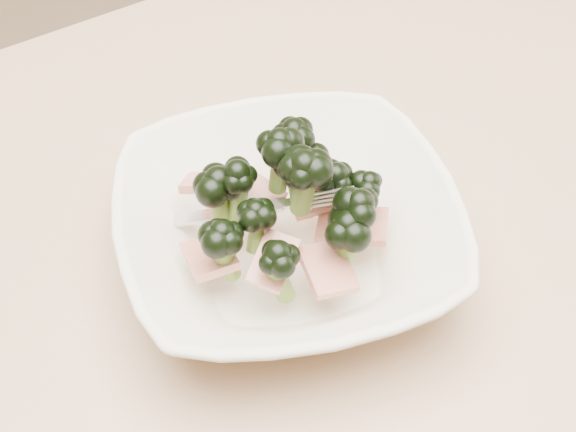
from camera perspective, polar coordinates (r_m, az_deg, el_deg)
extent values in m
cube|color=tan|center=(0.65, -2.26, -4.90)|extent=(1.20, 0.80, 0.04)
cylinder|color=tan|center=(1.36, 9.99, 5.30)|extent=(0.06, 0.06, 0.71)
imported|color=beige|center=(0.62, 0.00, -1.12)|extent=(0.34, 0.34, 0.06)
cylinder|color=#546E24|center=(0.59, 4.97, -0.87)|extent=(0.02, 0.02, 0.04)
ellipsoid|color=black|center=(0.57, 5.13, 0.90)|extent=(0.04, 0.04, 0.03)
cylinder|color=#546E24|center=(0.60, -0.59, 3.36)|extent=(0.02, 0.02, 0.04)
ellipsoid|color=black|center=(0.58, -0.61, 5.28)|extent=(0.04, 0.04, 0.03)
cylinder|color=#546E24|center=(0.62, 3.36, 1.68)|extent=(0.02, 0.01, 0.03)
ellipsoid|color=black|center=(0.60, 3.44, 2.91)|extent=(0.03, 0.03, 0.03)
cylinder|color=#546E24|center=(0.61, -4.83, 0.78)|extent=(0.02, 0.02, 0.04)
ellipsoid|color=black|center=(0.59, -4.98, 2.50)|extent=(0.04, 0.04, 0.03)
cylinder|color=#546E24|center=(0.58, 1.15, 1.76)|extent=(0.02, 0.02, 0.04)
ellipsoid|color=black|center=(0.56, 1.19, 3.63)|extent=(0.04, 0.04, 0.03)
cylinder|color=#546E24|center=(0.58, -4.56, -2.99)|extent=(0.02, 0.02, 0.05)
ellipsoid|color=black|center=(0.56, -4.72, -1.21)|extent=(0.03, 0.03, 0.03)
cylinder|color=#546E24|center=(0.63, 1.43, 3.16)|extent=(0.02, 0.01, 0.03)
ellipsoid|color=black|center=(0.62, 1.46, 4.31)|extent=(0.03, 0.03, 0.03)
cylinder|color=#546E24|center=(0.63, 5.67, 0.89)|extent=(0.02, 0.01, 0.04)
ellipsoid|color=black|center=(0.61, 5.83, 2.40)|extent=(0.03, 0.03, 0.02)
cylinder|color=#546E24|center=(0.59, 4.17, -2.13)|extent=(0.02, 0.02, 0.04)
ellipsoid|color=black|center=(0.57, 4.29, -0.63)|extent=(0.04, 0.04, 0.03)
cylinder|color=#546E24|center=(0.59, 0.74, 2.35)|extent=(0.02, 0.02, 0.03)
ellipsoid|color=black|center=(0.58, 0.76, 3.80)|extent=(0.04, 0.04, 0.03)
cylinder|color=#546E24|center=(0.58, -2.24, -1.09)|extent=(0.02, 0.02, 0.04)
ellipsoid|color=black|center=(0.57, -2.30, 0.35)|extent=(0.03, 0.03, 0.02)
cylinder|color=#546E24|center=(0.60, -3.52, 1.37)|extent=(0.02, 0.02, 0.04)
ellipsoid|color=black|center=(0.59, -3.63, 3.09)|extent=(0.03, 0.03, 0.03)
cylinder|color=#546E24|center=(0.57, -0.69, -4.44)|extent=(0.02, 0.02, 0.05)
ellipsoid|color=black|center=(0.55, -0.71, -2.73)|extent=(0.03, 0.03, 0.03)
cylinder|color=#546E24|center=(0.64, 0.40, 4.13)|extent=(0.02, 0.03, 0.05)
ellipsoid|color=black|center=(0.62, 0.42, 6.05)|extent=(0.04, 0.04, 0.03)
cube|color=maroon|center=(0.58, 2.85, -3.80)|extent=(0.04, 0.05, 0.02)
cube|color=maroon|center=(0.65, 1.32, 2.02)|extent=(0.02, 0.05, 0.02)
cube|color=maroon|center=(0.63, -2.15, 1.30)|extent=(0.05, 0.05, 0.02)
cube|color=maroon|center=(0.63, -5.15, 2.39)|extent=(0.06, 0.06, 0.03)
cube|color=maroon|center=(0.63, 2.21, 1.40)|extent=(0.05, 0.04, 0.02)
cube|color=maroon|center=(0.57, -1.06, -3.21)|extent=(0.05, 0.05, 0.02)
cube|color=maroon|center=(0.62, 4.59, -0.66)|extent=(0.06, 0.06, 0.01)
cube|color=maroon|center=(0.59, -5.61, -2.86)|extent=(0.04, 0.05, 0.02)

